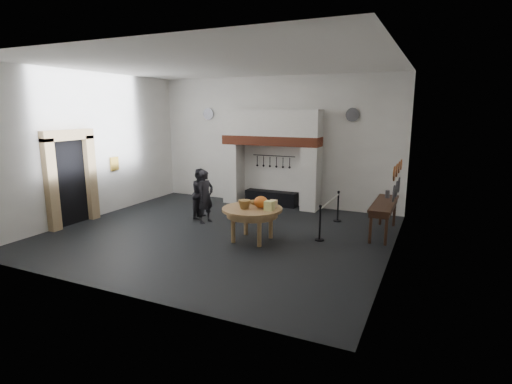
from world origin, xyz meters
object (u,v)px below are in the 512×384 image
at_px(visitor_far, 201,193).
at_px(side_table, 384,203).
at_px(visitor_near, 206,197).
at_px(barrier_post_near, 320,224).
at_px(work_table, 252,209).
at_px(barrier_post_far, 338,207).
at_px(iron_range, 271,198).

height_order(visitor_far, side_table, visitor_far).
xyz_separation_m(visitor_near, barrier_post_near, (3.60, -0.20, -0.35)).
bearing_deg(work_table, side_table, 33.12).
bearing_deg(visitor_far, visitor_near, -146.21).
bearing_deg(visitor_far, barrier_post_near, -109.81).
bearing_deg(work_table, visitor_near, 154.87).
bearing_deg(side_table, barrier_post_far, 152.27).
relative_size(work_table, barrier_post_far, 1.73).
bearing_deg(barrier_post_near, visitor_far, 171.41).
bearing_deg(iron_range, visitor_far, -117.73).
distance_m(visitor_near, side_table, 5.14).
distance_m(visitor_near, barrier_post_far, 4.04).
relative_size(work_table, visitor_near, 0.97).
distance_m(visitor_near, barrier_post_near, 3.62).
xyz_separation_m(visitor_far, barrier_post_far, (4.00, 1.40, -0.34)).
distance_m(work_table, barrier_post_far, 3.19).
xyz_separation_m(visitor_near, barrier_post_far, (3.60, 1.80, -0.35)).
xyz_separation_m(work_table, visitor_far, (-2.39, 1.34, -0.05)).
bearing_deg(visitor_near, work_table, -101.37).
bearing_deg(barrier_post_far, work_table, -120.45).
bearing_deg(barrier_post_near, iron_range, 130.46).
xyz_separation_m(iron_range, visitor_far, (-1.33, -2.53, 0.54)).
height_order(work_table, visitor_far, visitor_far).
xyz_separation_m(work_table, visitor_near, (-1.99, 0.94, -0.04)).
relative_size(work_table, barrier_post_near, 1.73).
bearing_deg(barrier_post_far, side_table, -27.73).
xyz_separation_m(visitor_near, side_table, (5.03, 1.04, 0.07)).
bearing_deg(visitor_near, side_table, -64.51).
relative_size(visitor_far, barrier_post_far, 1.75).
xyz_separation_m(iron_range, work_table, (1.07, -3.86, 0.59)).
relative_size(barrier_post_near, barrier_post_far, 1.00).
relative_size(visitor_far, side_table, 0.72).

